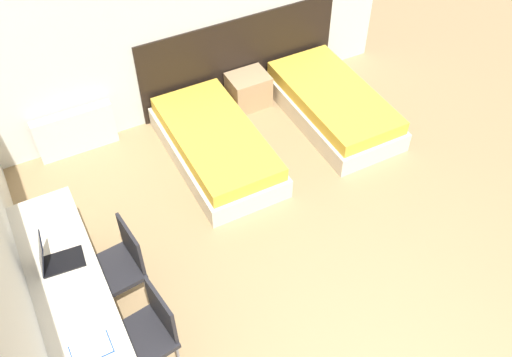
% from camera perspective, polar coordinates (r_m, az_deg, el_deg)
% --- Properties ---
extents(wall_back, '(5.50, 0.05, 2.70)m').
position_cam_1_polar(wall_back, '(6.57, -8.28, 15.99)').
color(wall_back, silver).
rests_on(wall_back, ground_plane).
extents(headboard_panel, '(2.62, 0.03, 1.10)m').
position_cam_1_polar(headboard_panel, '(7.21, -1.65, 11.94)').
color(headboard_panel, black).
rests_on(headboard_panel, ground_plane).
extents(bed_near_window, '(0.94, 1.85, 0.42)m').
position_cam_1_polar(bed_near_window, '(6.49, -4.03, 3.29)').
color(bed_near_window, beige).
rests_on(bed_near_window, ground_plane).
extents(bed_near_door, '(0.94, 1.85, 0.42)m').
position_cam_1_polar(bed_near_door, '(7.09, 7.68, 7.31)').
color(bed_near_door, beige).
rests_on(bed_near_door, ground_plane).
extents(nightstand, '(0.49, 0.40, 0.43)m').
position_cam_1_polar(nightstand, '(7.24, -0.77, 8.85)').
color(nightstand, tan).
rests_on(nightstand, ground_plane).
extents(radiator, '(0.90, 0.12, 0.56)m').
position_cam_1_polar(radiator, '(6.85, -17.58, 4.47)').
color(radiator, silver).
rests_on(radiator, ground_plane).
extents(desk, '(0.57, 2.45, 0.75)m').
position_cam_1_polar(desk, '(4.89, -17.44, -12.46)').
color(desk, beige).
rests_on(desk, ground_plane).
extents(chair_near_laptop, '(0.52, 0.52, 0.86)m').
position_cam_1_polar(chair_near_laptop, '(5.22, -13.60, -8.29)').
color(chair_near_laptop, '#232328').
rests_on(chair_near_laptop, ground_plane).
extents(chair_near_notebook, '(0.53, 0.53, 0.86)m').
position_cam_1_polar(chair_near_notebook, '(4.81, -10.80, -14.78)').
color(chair_near_notebook, '#232328').
rests_on(chair_near_notebook, ground_plane).
extents(laptop, '(0.37, 0.25, 0.35)m').
position_cam_1_polar(laptop, '(4.96, -19.43, -7.60)').
color(laptop, black).
rests_on(laptop, desk).
extents(open_notebook, '(0.30, 0.20, 0.02)m').
position_cam_1_polar(open_notebook, '(4.50, -16.16, -16.06)').
color(open_notebook, '#1E4793').
rests_on(open_notebook, desk).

